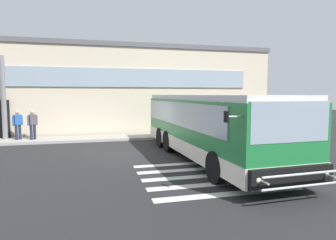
% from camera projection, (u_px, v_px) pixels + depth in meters
% --- Properties ---
extents(ground_plane, '(80.00, 90.00, 0.02)m').
position_uv_depth(ground_plane, '(131.00, 154.00, 13.20)').
color(ground_plane, '#232326').
rests_on(ground_plane, ground).
extents(bay_paint_stripes, '(4.40, 3.96, 0.01)m').
position_uv_depth(bay_paint_stripes, '(206.00, 176.00, 9.64)').
color(bay_paint_stripes, silver).
rests_on(bay_paint_stripes, ground).
extents(terminal_building, '(23.58, 13.80, 6.11)m').
position_uv_depth(terminal_building, '(105.00, 90.00, 23.98)').
color(terminal_building, beige).
rests_on(terminal_building, ground).
extents(boarding_curb, '(25.78, 2.00, 0.15)m').
position_uv_depth(boarding_curb, '(121.00, 137.00, 17.82)').
color(boarding_curb, '#9E9B93').
rests_on(boarding_curb, ground).
extents(entry_support_column, '(0.28, 0.28, 4.78)m').
position_uv_depth(entry_support_column, '(3.00, 98.00, 16.54)').
color(entry_support_column, slate).
rests_on(entry_support_column, boarding_curb).
extents(bus_main_foreground, '(3.02, 10.72, 2.70)m').
position_uv_depth(bus_main_foreground, '(208.00, 127.00, 12.14)').
color(bus_main_foreground, '#1E7238').
rests_on(bus_main_foreground, ground).
extents(passenger_near_column, '(0.52, 0.50, 1.68)m').
position_uv_depth(passenger_near_column, '(17.00, 123.00, 16.40)').
color(passenger_near_column, '#1E2338').
rests_on(passenger_near_column, boarding_curb).
extents(passenger_by_doorway, '(0.48, 0.41, 1.68)m').
position_uv_depth(passenger_by_doorway, '(33.00, 123.00, 16.45)').
color(passenger_by_doorway, '#1E2338').
rests_on(passenger_by_doorway, boarding_curb).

